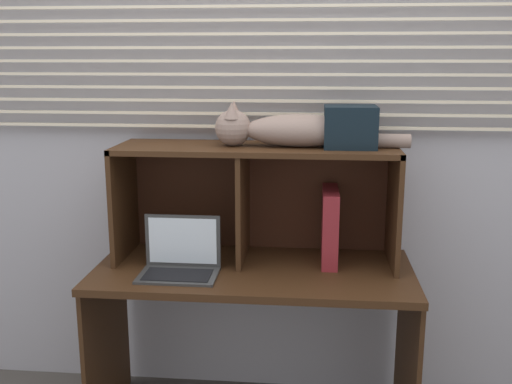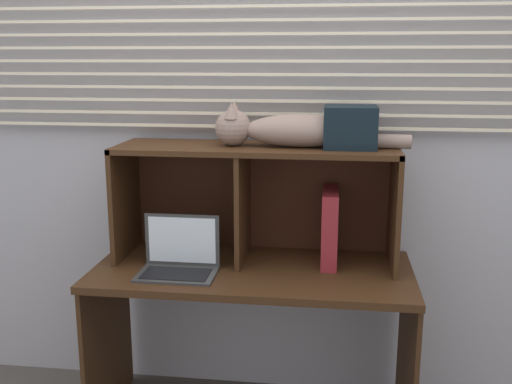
{
  "view_description": "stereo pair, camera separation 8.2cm",
  "coord_description": "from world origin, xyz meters",
  "px_view_note": "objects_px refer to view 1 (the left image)",
  "views": [
    {
      "loc": [
        0.23,
        -2.05,
        1.54
      ],
      "look_at": [
        0.0,
        0.32,
        0.99
      ],
      "focal_mm": 41.67,
      "sensor_mm": 36.0,
      "label": 1
    },
    {
      "loc": [
        0.31,
        -2.04,
        1.54
      ],
      "look_at": [
        0.0,
        0.32,
        0.99
      ],
      "focal_mm": 41.67,
      "sensor_mm": 36.0,
      "label": 2
    }
  ],
  "objects_px": {
    "cat": "(287,130)",
    "storage_box": "(350,127)",
    "book_stack": "(188,248)",
    "binder_upright": "(330,226)",
    "laptop": "(180,261)"
  },
  "relations": [
    {
      "from": "cat",
      "to": "storage_box",
      "type": "bearing_deg",
      "value": 0.0
    },
    {
      "from": "cat",
      "to": "book_stack",
      "type": "relative_size",
      "value": 3.17
    },
    {
      "from": "binder_upright",
      "to": "book_stack",
      "type": "distance_m",
      "value": 0.61
    },
    {
      "from": "cat",
      "to": "laptop",
      "type": "xyz_separation_m",
      "value": [
        -0.41,
        -0.2,
        -0.5
      ]
    },
    {
      "from": "laptop",
      "to": "book_stack",
      "type": "distance_m",
      "value": 0.2
    },
    {
      "from": "cat",
      "to": "laptop",
      "type": "height_order",
      "value": "cat"
    },
    {
      "from": "binder_upright",
      "to": "book_stack",
      "type": "bearing_deg",
      "value": -179.97
    },
    {
      "from": "laptop",
      "to": "book_stack",
      "type": "height_order",
      "value": "laptop"
    },
    {
      "from": "laptop",
      "to": "binder_upright",
      "type": "relative_size",
      "value": 0.99
    },
    {
      "from": "cat",
      "to": "binder_upright",
      "type": "relative_size",
      "value": 2.53
    },
    {
      "from": "storage_box",
      "to": "cat",
      "type": "bearing_deg",
      "value": 180.0
    },
    {
      "from": "binder_upright",
      "to": "book_stack",
      "type": "relative_size",
      "value": 1.26
    },
    {
      "from": "storage_box",
      "to": "book_stack",
      "type": "bearing_deg",
      "value": -179.97
    },
    {
      "from": "cat",
      "to": "binder_upright",
      "type": "distance_m",
      "value": 0.44
    },
    {
      "from": "laptop",
      "to": "binder_upright",
      "type": "bearing_deg",
      "value": 18.54
    }
  ]
}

